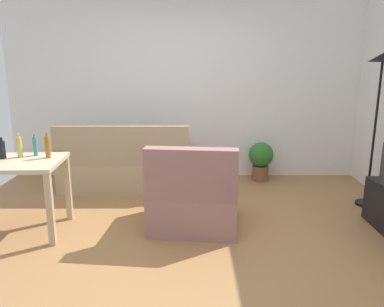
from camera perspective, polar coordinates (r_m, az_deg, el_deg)
The scene contains 11 objects.
ground_plane at distance 3.90m, azimuth -1.51°, elevation -12.68°, with size 5.20×4.40×0.02m, color #9E7042.
wall_rear at distance 5.71m, azimuth -1.00°, elevation 9.97°, with size 5.20×0.10×2.70m, color white.
couch at distance 5.35m, azimuth -9.77°, elevation -1.82°, with size 1.74×0.84×0.92m.
torchiere_lamp at distance 4.92m, azimuth 26.26°, elevation 8.70°, with size 0.32×0.32×1.81m.
desk at distance 4.26m, azimuth -26.65°, elevation -2.40°, with size 1.23×0.75×0.76m.
potted_plant at distance 5.66m, azimuth 10.29°, elevation -0.75°, with size 0.36×0.36×0.57m.
armchair at distance 4.04m, azimuth 0.32°, elevation -6.64°, with size 0.98×0.93×0.92m.
bottle_dark at distance 4.30m, azimuth -26.45°, elevation 0.57°, with size 0.06×0.06×0.22m.
bottle_squat at distance 4.28m, azimuth -24.32°, elevation 0.94°, with size 0.05×0.05×0.25m.
bottle_tall at distance 4.28m, azimuth -22.32°, elevation 1.02°, with size 0.05×0.05×0.23m.
bottle_amber at distance 4.13m, azimuth -20.72°, elevation 0.95°, with size 0.05×0.05×0.26m.
Camera 1 is at (0.10, -3.49, 1.73)m, focal length 35.71 mm.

